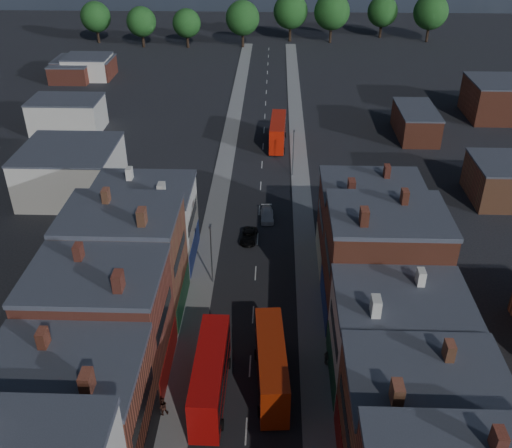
# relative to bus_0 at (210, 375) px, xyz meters

# --- Properties ---
(pavement_west) EXTENTS (3.00, 200.00, 0.12)m
(pavement_west) POSITION_rel_bus_0_xyz_m (-3.00, 38.02, -2.69)
(pavement_west) COLOR gray
(pavement_west) RESTS_ON ground
(pavement_east) EXTENTS (3.00, 200.00, 0.12)m
(pavement_east) POSITION_rel_bus_0_xyz_m (10.00, 38.02, -2.69)
(pavement_east) COLOR gray
(pavement_east) RESTS_ON ground
(lamp_post_2) EXTENTS (0.25, 0.70, 8.12)m
(lamp_post_2) POSITION_rel_bus_0_xyz_m (-1.70, 18.02, 1.95)
(lamp_post_2) COLOR slate
(lamp_post_2) RESTS_ON ground
(lamp_post_3) EXTENTS (0.25, 0.70, 8.12)m
(lamp_post_3) POSITION_rel_bus_0_xyz_m (8.70, 48.02, 1.95)
(lamp_post_3) COLOR slate
(lamp_post_3) RESTS_ON ground
(bus_0) EXTENTS (3.10, 11.84, 5.10)m
(bus_0) POSITION_rel_bus_0_xyz_m (0.00, 0.00, 0.00)
(bus_0) COLOR red
(bus_0) RESTS_ON ground
(bus_1) EXTENTS (3.53, 11.61, 4.94)m
(bus_1) POSITION_rel_bus_0_xyz_m (5.64, 1.61, -0.08)
(bus_1) COLOR #AF260A
(bus_1) RESTS_ON ground
(bus_2) EXTENTS (3.26, 11.56, 4.95)m
(bus_2) POSITION_rel_bus_0_xyz_m (6.18, 60.80, -0.08)
(bus_2) COLOR #BC1908
(bus_2) RESTS_ON ground
(car_2) EXTENTS (2.41, 4.68, 1.26)m
(car_2) POSITION_rel_bus_0_xyz_m (2.30, 27.74, -2.12)
(car_2) COLOR black
(car_2) RESTS_ON ground
(car_3) EXTENTS (2.08, 4.65, 1.32)m
(car_3) POSITION_rel_bus_0_xyz_m (4.70, 33.55, -2.09)
(car_3) COLOR silver
(car_3) RESTS_ON ground
(ped_1) EXTENTS (1.05, 0.81, 1.91)m
(ped_1) POSITION_rel_bus_0_xyz_m (-4.20, -2.37, -1.67)
(ped_1) COLOR #3F2019
(ped_1) RESTS_ON pavement_west
(ped_3) EXTENTS (0.81, 1.09, 1.69)m
(ped_3) POSITION_rel_bus_0_xyz_m (11.20, 4.47, -1.79)
(ped_3) COLOR #635F55
(ped_3) RESTS_ON pavement_east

